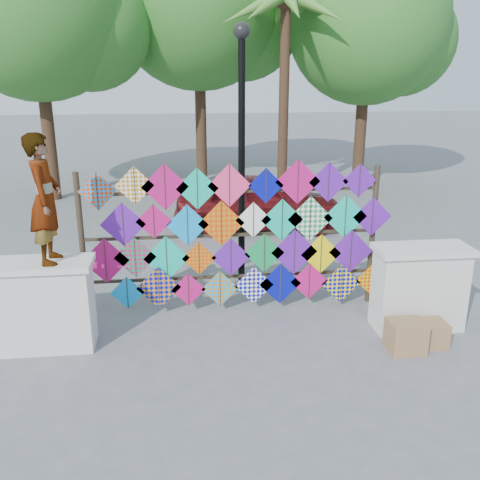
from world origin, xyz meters
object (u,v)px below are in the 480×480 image
at_px(kite_rack, 239,238).
at_px(lamppost, 242,133).
at_px(sedan, 258,201).
at_px(vendor_woman, 45,199).

distance_m(kite_rack, lamppost, 1.95).
height_order(sedan, lamppost, lamppost).
relative_size(sedan, lamppost, 0.89).
bearing_deg(vendor_woman, sedan, -34.64).
xyz_separation_m(sedan, lamppost, (-0.78, -3.27, 2.01)).
xyz_separation_m(vendor_woman, lamppost, (2.82, 2.20, 0.56)).
bearing_deg(sedan, lamppost, 171.78).
relative_size(vendor_woman, lamppost, 0.38).
bearing_deg(sedan, vendor_woman, 151.78).
height_order(vendor_woman, lamppost, lamppost).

